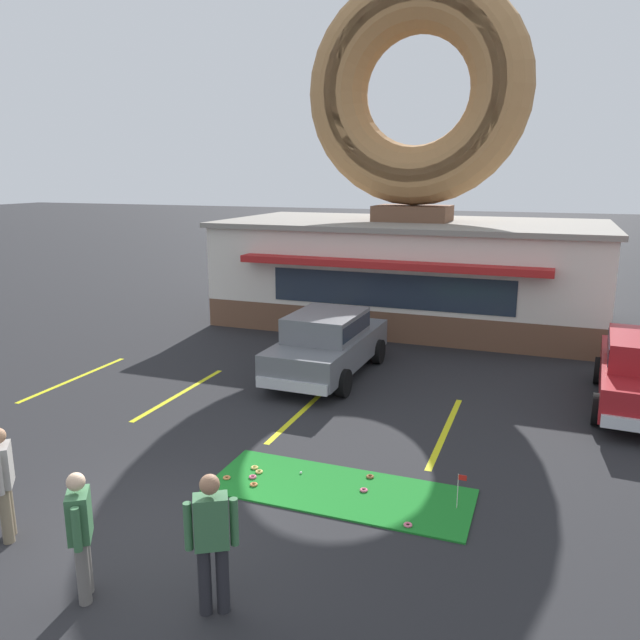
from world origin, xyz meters
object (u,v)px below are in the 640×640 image
Objects in this scene: putting_flag_pin at (461,483)px; pedestrian_leather_jacket_man at (3,479)px; golf_ball at (301,473)px; trash_bin at (636,348)px; pedestrian_hooded_kid at (212,537)px; pedestrian_clipboard_woman at (80,530)px; car_grey at (328,341)px.

pedestrian_leather_jacket_man reaches higher than putting_flag_pin.
golf_ball is 0.03× the size of pedestrian_leather_jacket_man.
pedestrian_hooded_kid is at bearing -114.62° from trash_bin.
putting_flag_pin reaches higher than golf_ball.
putting_flag_pin is 9.30m from trash_bin.
pedestrian_hooded_kid is 1.06× the size of pedestrian_leather_jacket_man.
pedestrian_clipboard_woman is 14.13m from trash_bin.
pedestrian_clipboard_woman is (-3.83, -3.52, 0.44)m from putting_flag_pin.
pedestrian_leather_jacket_man is at bearing -134.61° from golf_ball.
pedestrian_hooded_kid is at bearing 11.60° from pedestrian_clipboard_woman.
golf_ball is 0.04× the size of trash_bin.
pedestrian_hooded_kid is 1.58m from pedestrian_clipboard_woman.
pedestrian_clipboard_woman is (1.83, -0.62, -0.01)m from pedestrian_leather_jacket_man.
putting_flag_pin is at bearing 27.13° from pedestrian_leather_jacket_man.
pedestrian_hooded_kid is 3.39m from pedestrian_leather_jacket_man.
pedestrian_hooded_kid is at bearing -78.60° from car_grey.
pedestrian_leather_jacket_man is 14.63m from trash_bin.
golf_ball is at bearing 45.39° from pedestrian_leather_jacket_man.
trash_bin is at bearing 60.22° from pedestrian_clipboard_woman.
pedestrian_hooded_kid is 1.74× the size of trash_bin.
pedestrian_leather_jacket_man is 1.94m from pedestrian_clipboard_woman.
putting_flag_pin is (2.62, -0.19, 0.39)m from golf_ball.
pedestrian_hooded_kid is at bearing -84.44° from golf_ball.
car_grey is at bearing 105.14° from golf_ball.
trash_bin is (5.47, 11.94, -0.45)m from pedestrian_hooded_kid.
car_grey is 8.84m from pedestrian_clipboard_woman.
pedestrian_leather_jacket_man reaches higher than car_grey.
pedestrian_hooded_kid reaches higher than pedestrian_clipboard_woman.
putting_flag_pin is at bearing -53.02° from car_grey.
pedestrian_leather_jacket_man is (-5.66, -2.90, 0.45)m from putting_flag_pin.
pedestrian_clipboard_woman is at bearing -137.38° from putting_flag_pin.
putting_flag_pin is 6.67m from car_grey.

